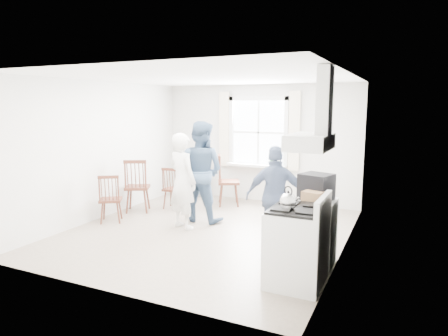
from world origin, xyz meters
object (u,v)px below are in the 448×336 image
Objects in this scene: windsor_chair_b at (171,184)px; person_right at (276,197)px; windsor_chair_a at (136,180)px; person_mid at (201,172)px; gas_stove at (297,245)px; low_cabinet at (315,232)px; windsor_chair_c at (110,194)px; person_left at (182,181)px; stereo_stack at (316,187)px.

person_right is at bearing -24.14° from windsor_chair_b.
person_mid is (1.42, 0.08, 0.26)m from windsor_chair_a.
gas_stove reaches higher than windsor_chair_b.
windsor_chair_c is at bearing 175.26° from low_cabinet.
low_cabinet is 3.99m from windsor_chair_a.
windsor_chair_b is at bearing -43.30° from person_right.
person_left reaches higher than low_cabinet.
windsor_chair_c is 1.71m from person_mid.
windsor_chair_b is (0.49, 0.52, -0.13)m from windsor_chair_a.
low_cabinet is 0.91m from person_right.
windsor_chair_c is 0.59× the size of person_right.
windsor_chair_c reaches higher than low_cabinet.
windsor_chair_a is 1.45m from person_left.
windsor_chair_a is (-3.83, 1.11, 0.22)m from low_cabinet.
person_mid is at bearing 3.06° from windsor_chair_a.
person_mid reaches higher than windsor_chair_b.
person_mid is at bearing 153.98° from stereo_stack.
gas_stove is at bearing -35.52° from windsor_chair_b.
windsor_chair_b is (-3.32, 1.61, -0.53)m from stereo_stack.
windsor_chair_a reaches higher than windsor_chair_c.
windsor_chair_b is 0.48× the size of person_mid.
windsor_chair_b is (-3.33, 1.63, 0.09)m from low_cabinet.
person_mid is (0.93, -0.45, 0.39)m from windsor_chair_b.
windsor_chair_b is 0.57× the size of person_right.
windsor_chair_c is at bearing 32.48° from person_left.
windsor_chair_c reaches higher than windsor_chair_b.
stereo_stack is 0.28× the size of person_left.
stereo_stack is 3.98m from windsor_chair_a.
windsor_chair_a is 1.20× the size of windsor_chair_c.
person_mid is (-2.39, 1.16, -0.14)m from stereo_stack.
stereo_stack is 0.53× the size of windsor_chair_c.
person_left reaches higher than windsor_chair_a.
person_mid reaches higher than person_right.
stereo_stack is at bearing 130.55° from low_cabinet.
windsor_chair_a reaches higher than low_cabinet.
person_right is at bearing 2.57° from windsor_chair_c.
gas_stove is 0.66× the size of person_left.
windsor_chair_b is (-3.27, 2.33, 0.06)m from gas_stove.
stereo_stack is at bearing 85.78° from gas_stove.
person_left is 1.76m from person_right.
stereo_stack is 0.26× the size of person_mid.
stereo_stack is at bearing -174.55° from person_left.
low_cabinet is at bearing 84.32° from gas_stove.
low_cabinet is at bearing -4.74° from windsor_chair_c.
gas_stove is 0.60× the size of person_mid.
windsor_chair_b is 1.40m from windsor_chair_c.
gas_stove is 3.89m from windsor_chair_c.
windsor_chair_a is at bearing 3.63° from person_mid.
windsor_chair_b is 2.88m from person_right.
windsor_chair_c is 0.54× the size of person_left.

